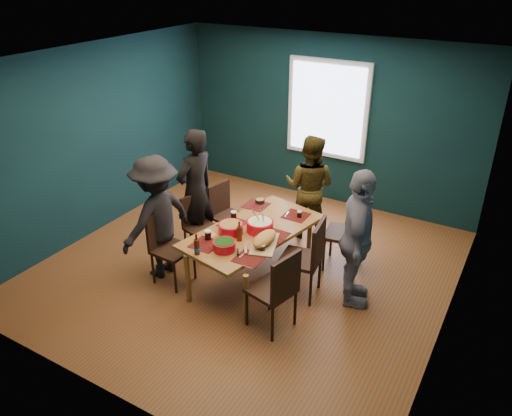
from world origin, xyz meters
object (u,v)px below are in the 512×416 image
at_px(person_right, 357,240).
at_px(cutting_board, 264,240).
at_px(dining_table, 253,234).
at_px(chair_left_mid, 198,221).
at_px(bowl_salad, 231,228).
at_px(chair_right_near, 278,286).
at_px(person_near_left, 157,217).
at_px(chair_left_far, 224,210).
at_px(bowl_herbs, 224,245).
at_px(chair_right_far, 352,228).
at_px(person_back, 309,187).
at_px(bowl_dumpling, 260,226).
at_px(chair_left_near, 166,242).
at_px(person_far_left, 196,191).
at_px(chair_right_mid, 309,254).

relative_size(person_right, cutting_board, 2.44).
xyz_separation_m(dining_table, chair_left_mid, (-0.94, 0.12, -0.12)).
bearing_deg(bowl_salad, chair_left_mid, 156.64).
height_order(chair_right_near, person_near_left, person_near_left).
bearing_deg(chair_left_far, bowl_herbs, -45.79).
xyz_separation_m(chair_left_far, chair_right_near, (1.54, -1.29, 0.05)).
bearing_deg(person_near_left, cutting_board, 109.01).
bearing_deg(chair_right_far, person_back, 139.17).
xyz_separation_m(person_near_left, bowl_herbs, (1.05, -0.07, -0.05)).
bearing_deg(dining_table, bowl_salad, -121.29).
relative_size(chair_left_far, bowl_herbs, 3.36).
distance_m(person_back, person_right, 1.65).
relative_size(dining_table, bowl_dumpling, 5.88).
distance_m(dining_table, bowl_herbs, 0.59).
distance_m(chair_left_near, person_near_left, 0.33).
height_order(chair_left_mid, chair_right_near, chair_right_near).
xyz_separation_m(chair_left_mid, chair_left_near, (0.04, -0.71, 0.05)).
bearing_deg(chair_left_far, chair_left_near, -84.87).
bearing_deg(chair_left_far, cutting_board, -25.57).
height_order(chair_left_mid, person_right, person_right).
xyz_separation_m(person_far_left, bowl_dumpling, (1.14, -0.24, -0.10)).
bearing_deg(person_far_left, chair_left_near, 19.02).
distance_m(chair_right_far, bowl_herbs, 1.74).
bearing_deg(cutting_board, bowl_herbs, -155.19).
xyz_separation_m(chair_right_near, cutting_board, (-0.45, 0.50, 0.19)).
xyz_separation_m(chair_left_near, bowl_herbs, (0.86, 0.01, 0.20)).
bearing_deg(bowl_salad, bowl_dumpling, 37.91).
relative_size(bowl_salad, cutting_board, 0.44).
height_order(chair_left_mid, person_near_left, person_near_left).
distance_m(person_far_left, bowl_herbs, 1.31).
relative_size(dining_table, bowl_herbs, 7.36).
height_order(chair_left_near, bowl_salad, chair_left_near).
bearing_deg(cutting_board, chair_right_far, 37.81).
distance_m(chair_left_mid, person_near_left, 0.71).
relative_size(person_near_left, bowl_dumpling, 4.82).
height_order(chair_right_far, bowl_dumpling, chair_right_far).
bearing_deg(bowl_dumpling, person_near_left, -156.02).
distance_m(chair_right_mid, chair_right_near, 0.73).
bearing_deg(person_far_left, cutting_board, 78.44).
bearing_deg(chair_left_far, dining_table, -24.17).
height_order(chair_left_mid, bowl_salad, chair_left_mid).
bearing_deg(chair_right_near, chair_left_far, 153.32).
bearing_deg(person_right, chair_left_mid, 70.52).
distance_m(dining_table, cutting_board, 0.41).
xyz_separation_m(person_back, person_near_left, (-1.23, -1.86, 0.04)).
distance_m(person_far_left, person_right, 2.33).
distance_m(person_back, bowl_herbs, 1.93).
bearing_deg(person_near_left, chair_right_far, 130.66).
bearing_deg(chair_left_near, chair_right_mid, 22.29).
relative_size(chair_right_near, bowl_herbs, 3.68).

